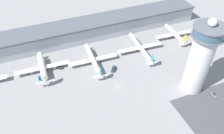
# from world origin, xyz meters

# --- Properties ---
(ground_plane) EXTENTS (1000.00, 1000.00, 0.00)m
(ground_plane) POSITION_xyz_m (0.00, 0.00, 0.00)
(ground_plane) COLOR gray
(terminal_building) EXTENTS (219.73, 25.00, 16.16)m
(terminal_building) POSITION_xyz_m (0.00, 70.00, 8.18)
(terminal_building) COLOR #A3A8B2
(terminal_building) RESTS_ON ground
(control_tower) EXTENTS (19.78, 19.78, 55.66)m
(control_tower) POSITION_xyz_m (48.21, -21.39, 27.33)
(control_tower) COLOR #BCBCC1
(control_tower) RESTS_ON ground
(airplane_gate_bravo) EXTENTS (41.76, 35.64, 14.04)m
(airplane_gate_bravo) POSITION_xyz_m (-47.38, 36.14, 4.20)
(airplane_gate_bravo) COLOR white
(airplane_gate_bravo) RESTS_ON ground
(airplane_gate_charlie) EXTENTS (40.23, 42.48, 12.21)m
(airplane_gate_charlie) POSITION_xyz_m (-8.31, 30.32, 4.11)
(airplane_gate_charlie) COLOR white
(airplane_gate_charlie) RESTS_ON ground
(airplane_gate_delta) EXTENTS (40.79, 45.00, 11.70)m
(airplane_gate_delta) POSITION_xyz_m (34.76, 30.57, 4.21)
(airplane_gate_delta) COLOR white
(airplane_gate_delta) RESTS_ON ground
(airplane_gate_echo) EXTENTS (37.47, 33.36, 12.51)m
(airplane_gate_echo) POSITION_xyz_m (74.37, 37.09, 4.44)
(airplane_gate_echo) COLOR white
(airplane_gate_echo) RESTS_ON ground
(service_truck_catering) EXTENTS (3.61, 8.04, 2.96)m
(service_truck_catering) POSITION_xyz_m (-33.81, 37.26, 1.03)
(service_truck_catering) COLOR black
(service_truck_catering) RESTS_ON ground
(service_truck_fuel) EXTENTS (5.99, 6.98, 2.99)m
(service_truck_fuel) POSITION_xyz_m (3.98, 17.23, 1.04)
(service_truck_fuel) COLOR black
(service_truck_fuel) RESTS_ON ground
(service_truck_baggage) EXTENTS (2.57, 6.20, 3.16)m
(service_truck_baggage) POSITION_xyz_m (-50.96, 27.59, 1.10)
(service_truck_baggage) COLOR black
(service_truck_baggage) RESTS_ON ground
(car_silver_sedan) EXTENTS (1.80, 4.74, 1.49)m
(car_silver_sedan) POSITION_xyz_m (58.94, -33.75, 0.58)
(car_silver_sedan) COLOR black
(car_silver_sedan) RESTS_ON ground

